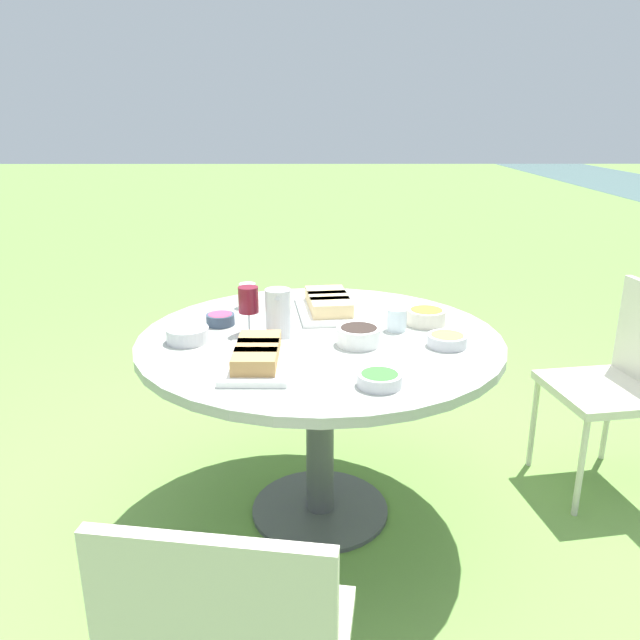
{
  "coord_description": "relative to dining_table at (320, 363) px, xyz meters",
  "views": [
    {
      "loc": [
        2.2,
        -0.01,
        1.54
      ],
      "look_at": [
        0.0,
        0.0,
        0.83
      ],
      "focal_mm": 35.0,
      "sensor_mm": 36.0,
      "label": 1
    }
  ],
  "objects": [
    {
      "name": "bowl_dip_cream",
      "position": [
        0.07,
        -0.48,
        0.14
      ],
      "size": [
        0.15,
        0.15,
        0.05
      ],
      "color": "silver",
      "rests_on": "dining_table"
    },
    {
      "name": "ground_plane",
      "position": [
        0.0,
        0.0,
        -0.66
      ],
      "size": [
        40.0,
        40.0,
        0.0
      ],
      "primitive_type": "plane",
      "color": "#668E42"
    },
    {
      "name": "platter_bread_main",
      "position": [
        -0.29,
        0.04,
        0.15
      ],
      "size": [
        0.42,
        0.29,
        0.08
      ],
      "color": "white",
      "rests_on": "dining_table"
    },
    {
      "name": "water_pitcher",
      "position": [
        0.02,
        -0.15,
        0.2
      ],
      "size": [
        0.1,
        0.09,
        0.18
      ],
      "color": "silver",
      "rests_on": "dining_table"
    },
    {
      "name": "cup_water_near",
      "position": [
        -0.06,
        0.29,
        0.15
      ],
      "size": [
        0.08,
        0.08,
        0.08
      ],
      "color": "silver",
      "rests_on": "dining_table"
    },
    {
      "name": "dining_table",
      "position": [
        0.0,
        0.0,
        0.0
      ],
      "size": [
        1.35,
        1.35,
        0.77
      ],
      "color": "#4C4C51",
      "rests_on": "ground_plane"
    },
    {
      "name": "bowl_olives",
      "position": [
        0.1,
        0.14,
        0.15
      ],
      "size": [
        0.16,
        0.16,
        0.06
      ],
      "color": "white",
      "rests_on": "dining_table"
    },
    {
      "name": "bowl_dip_red",
      "position": [
        -0.13,
        -0.39,
        0.14
      ],
      "size": [
        0.11,
        0.11,
        0.04
      ],
      "color": "#334256",
      "rests_on": "dining_table"
    },
    {
      "name": "bowl_fries",
      "position": [
        0.12,
        0.45,
        0.14
      ],
      "size": [
        0.14,
        0.14,
        0.04
      ],
      "color": "silver",
      "rests_on": "dining_table"
    },
    {
      "name": "bowl_salad",
      "position": [
        0.46,
        0.18,
        0.13
      ],
      "size": [
        0.14,
        0.14,
        0.04
      ],
      "color": "silver",
      "rests_on": "dining_table"
    },
    {
      "name": "chair_near_right",
      "position": [
        -0.2,
        1.27,
        -0.13
      ],
      "size": [
        0.5,
        0.48,
        0.89
      ],
      "color": "beige",
      "rests_on": "ground_plane"
    },
    {
      "name": "cup_water_far",
      "position": [
        -0.37,
        -0.31,
        0.16
      ],
      "size": [
        0.07,
        0.07,
        0.1
      ],
      "color": "silver",
      "rests_on": "dining_table"
    },
    {
      "name": "wine_glass",
      "position": [
        -0.03,
        -0.27,
        0.24
      ],
      "size": [
        0.08,
        0.08,
        0.18
      ],
      "color": "silver",
      "rests_on": "dining_table"
    },
    {
      "name": "platter_charcuterie",
      "position": [
        0.29,
        -0.21,
        0.14
      ],
      "size": [
        0.38,
        0.22,
        0.07
      ],
      "color": "white",
      "rests_on": "dining_table"
    },
    {
      "name": "bowl_roasted_veg",
      "position": [
        -0.13,
        0.42,
        0.14
      ],
      "size": [
        0.15,
        0.15,
        0.06
      ],
      "color": "beige",
      "rests_on": "dining_table"
    }
  ]
}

